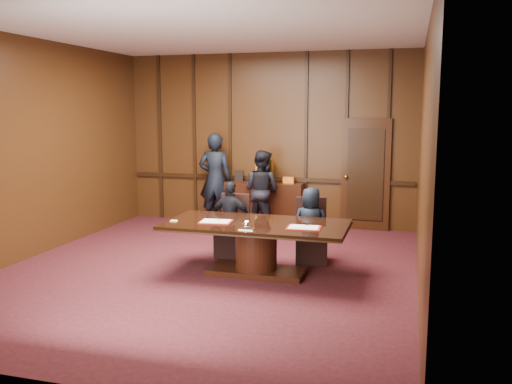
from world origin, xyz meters
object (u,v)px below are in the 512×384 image
at_px(signatory_left, 231,219).
at_px(witness_right, 262,191).
at_px(witness_left, 215,179).
at_px(conference_table, 256,240).
at_px(sideboard, 264,202).
at_px(signatory_right, 311,225).

distance_m(signatory_left, witness_right, 2.01).
relative_size(signatory_left, witness_left, 0.65).
relative_size(signatory_left, witness_right, 0.78).
relative_size(conference_table, signatory_left, 2.13).
bearing_deg(witness_left, sideboard, -174.65).
height_order(sideboard, conference_table, sideboard).
bearing_deg(signatory_right, witness_left, -42.67).
bearing_deg(conference_table, sideboard, 103.02).
xyz_separation_m(sideboard, signatory_left, (0.10, -2.43, 0.13)).
bearing_deg(witness_right, witness_left, 4.39).
distance_m(witness_left, witness_right, 1.11).
relative_size(witness_left, witness_right, 1.20).
distance_m(conference_table, signatory_right, 1.03).
distance_m(conference_table, signatory_left, 1.04).
xyz_separation_m(conference_table, signatory_left, (-0.65, 0.80, 0.10)).
relative_size(conference_table, signatory_right, 2.20).
relative_size(conference_table, witness_right, 1.65).
distance_m(signatory_left, witness_left, 2.54).
height_order(sideboard, signatory_right, sideboard).
distance_m(sideboard, witness_right, 0.53).
height_order(conference_table, signatory_right, signatory_right).
height_order(signatory_right, witness_left, witness_left).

